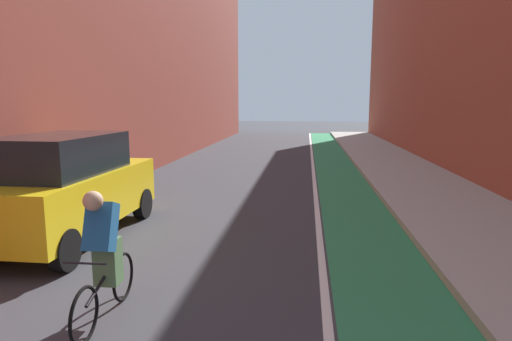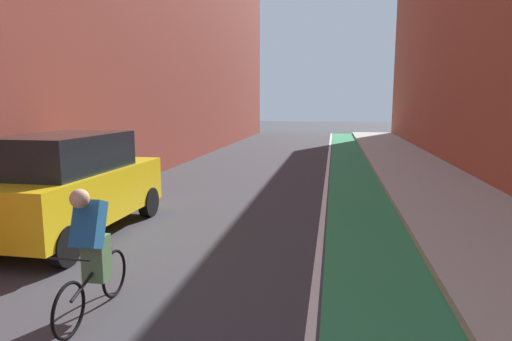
# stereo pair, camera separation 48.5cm
# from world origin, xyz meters

# --- Properties ---
(ground_plane) EXTENTS (94.40, 94.40, 0.00)m
(ground_plane) POSITION_xyz_m (0.00, 17.46, 0.00)
(ground_plane) COLOR #38383D
(bike_lane_paint) EXTENTS (1.60, 42.91, 0.00)m
(bike_lane_paint) POSITION_xyz_m (2.93, 19.46, 0.00)
(bike_lane_paint) COLOR #2D8451
(bike_lane_paint) RESTS_ON ground
(lane_divider_stripe) EXTENTS (0.12, 42.91, 0.00)m
(lane_divider_stripe) POSITION_xyz_m (2.03, 19.46, 0.00)
(lane_divider_stripe) COLOR white
(lane_divider_stripe) RESTS_ON ground
(sidewalk_right) EXTENTS (3.10, 42.91, 0.14)m
(sidewalk_right) POSITION_xyz_m (5.28, 19.46, 0.07)
(sidewalk_right) COLOR #A8A59E
(sidewalk_right) RESTS_ON ground
(building_facade_right) EXTENTS (2.40, 38.91, 10.82)m
(building_facade_right) POSITION_xyz_m (8.03, 21.46, 5.41)
(building_facade_right) COLOR #9E4C38
(building_facade_right) RESTS_ON ground
(parked_suv_yellow_cab) EXTENTS (1.87, 4.25, 1.98)m
(parked_suv_yellow_cab) POSITION_xyz_m (-2.68, 11.35, 1.01)
(parked_suv_yellow_cab) COLOR yellow
(parked_suv_yellow_cab) RESTS_ON ground
(cyclist_mid) EXTENTS (0.48, 1.68, 1.60)m
(cyclist_mid) POSITION_xyz_m (-0.58, 8.47, 0.81)
(cyclist_mid) COLOR black
(cyclist_mid) RESTS_ON ground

